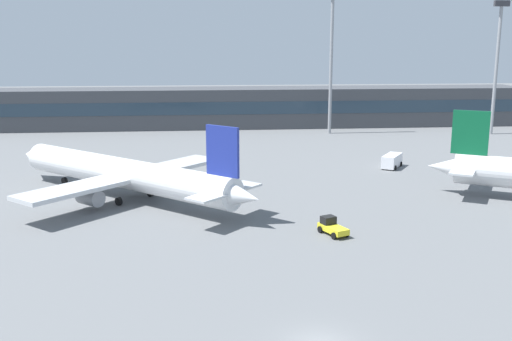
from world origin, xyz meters
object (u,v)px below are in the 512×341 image
service_van_white (392,161)px  baggage_tug_yellow (332,227)px  airplane_mid (122,173)px  floodlight_tower_west (497,59)px  floodlight_tower_east (331,51)px

service_van_white → baggage_tug_yellow: bearing=-117.8°
baggage_tug_yellow → airplane_mid: bearing=144.4°
service_van_white → floodlight_tower_west: bearing=44.6°
baggage_tug_yellow → floodlight_tower_west: floodlight_tower_west is taller
airplane_mid → baggage_tug_yellow: airplane_mid is taller
airplane_mid → service_van_white: bearing=20.4°
airplane_mid → service_van_white: (39.96, 14.84, -2.13)m
floodlight_tower_east → service_van_white: bearing=-86.7°
baggage_tug_yellow → floodlight_tower_west: size_ratio=0.14×
airplane_mid → baggage_tug_yellow: size_ratio=8.71×
airplane_mid → service_van_white: 42.68m
service_van_white → floodlight_tower_east: bearing=93.3°
floodlight_tower_west → floodlight_tower_east: floodlight_tower_east is taller
airplane_mid → floodlight_tower_east: floodlight_tower_east is taller
service_van_white → floodlight_tower_east: 39.89m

